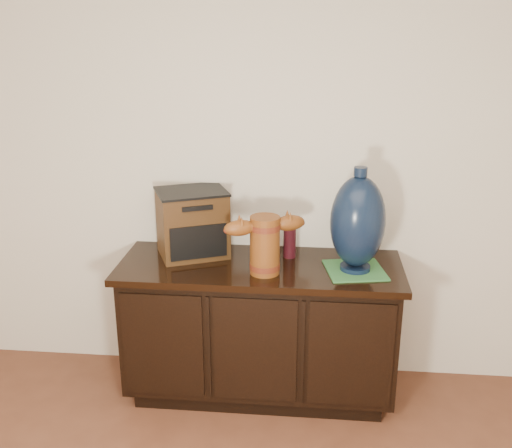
# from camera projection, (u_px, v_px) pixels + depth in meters

# --- Properties ---
(sideboard) EXTENTS (1.46, 0.56, 0.75)m
(sideboard) POSITION_uv_depth(u_px,v_px,m) (260.00, 328.00, 3.20)
(sideboard) COLOR black
(sideboard) RESTS_ON ground
(terracotta_vessel) EXTENTS (0.41, 0.23, 0.29)m
(terracotta_vessel) POSITION_uv_depth(u_px,v_px,m) (265.00, 242.00, 2.92)
(terracotta_vessel) COLOR brown
(terracotta_vessel) RESTS_ON sideboard
(tv_radio) EXTENTS (0.44, 0.40, 0.35)m
(tv_radio) POSITION_uv_depth(u_px,v_px,m) (192.00, 223.00, 3.16)
(tv_radio) COLOR #3C230F
(tv_radio) RESTS_ON sideboard
(green_mat) EXTENTS (0.33, 0.33, 0.01)m
(green_mat) POSITION_uv_depth(u_px,v_px,m) (355.00, 270.00, 3.00)
(green_mat) COLOR #337237
(green_mat) RESTS_ON sideboard
(lamp_base) EXTENTS (0.32, 0.32, 0.52)m
(lamp_base) POSITION_uv_depth(u_px,v_px,m) (358.00, 222.00, 2.92)
(lamp_base) COLOR black
(lamp_base) RESTS_ON green_mat
(spray_can) EXTENTS (0.07, 0.07, 0.19)m
(spray_can) POSITION_uv_depth(u_px,v_px,m) (290.00, 240.00, 3.15)
(spray_can) COLOR #4F0D18
(spray_can) RESTS_ON sideboard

